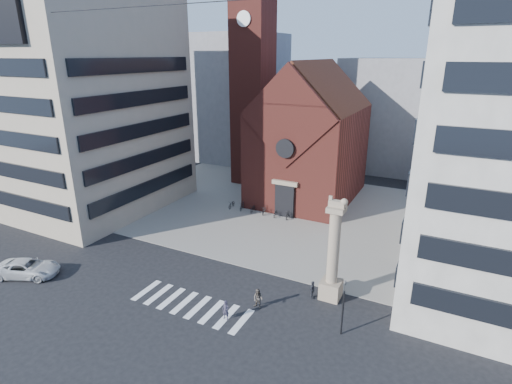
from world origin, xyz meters
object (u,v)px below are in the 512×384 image
(pedestrian_2, at_px, (312,290))
(pedestrian_1, at_px, (258,299))
(white_car, at_px, (27,268))
(traffic_light, at_px, (343,306))
(scooter_0, at_px, (232,204))
(lion_column, at_px, (333,259))
(pedestrian_0, at_px, (226,310))

(pedestrian_2, bearing_deg, pedestrian_1, 128.52)
(white_car, bearing_deg, pedestrian_1, -99.76)
(traffic_light, bearing_deg, scooter_0, 137.57)
(lion_column, distance_m, pedestrian_0, 9.14)
(lion_column, xyz_separation_m, traffic_light, (1.99, -4.00, -1.17))
(white_car, height_order, pedestrian_2, pedestrian_2)
(pedestrian_0, bearing_deg, white_car, -174.92)
(lion_column, xyz_separation_m, pedestrian_1, (-4.60, -3.92, -2.64))
(lion_column, distance_m, pedestrian_2, 3.08)
(lion_column, height_order, pedestrian_2, lion_column)
(pedestrian_1, relative_size, pedestrian_2, 1.07)
(traffic_light, height_order, pedestrian_1, traffic_light)
(lion_column, bearing_deg, pedestrian_1, -139.57)
(pedestrian_0, relative_size, pedestrian_1, 0.94)
(white_car, height_order, scooter_0, white_car)
(traffic_light, relative_size, white_car, 0.79)
(pedestrian_2, bearing_deg, white_car, 104.03)
(traffic_light, height_order, pedestrian_2, traffic_light)
(traffic_light, distance_m, pedestrian_2, 4.86)
(white_car, bearing_deg, lion_column, -93.93)
(pedestrian_1, bearing_deg, pedestrian_2, 49.85)
(traffic_light, height_order, pedestrian_0, traffic_light)
(traffic_light, xyz_separation_m, pedestrian_1, (-6.59, 0.08, -1.47))
(pedestrian_2, bearing_deg, scooter_0, 42.89)
(lion_column, relative_size, pedestrian_1, 5.29)
(traffic_light, distance_m, pedestrian_1, 6.75)
(lion_column, xyz_separation_m, scooter_0, (-17.14, 13.49, -2.93))
(lion_column, xyz_separation_m, pedestrian_0, (-6.11, -6.23, -2.69))
(lion_column, distance_m, white_car, 26.64)
(pedestrian_0, height_order, pedestrian_1, pedestrian_1)
(traffic_light, xyz_separation_m, white_car, (-26.92, -4.98, -1.53))
(traffic_light, bearing_deg, pedestrian_1, 179.30)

